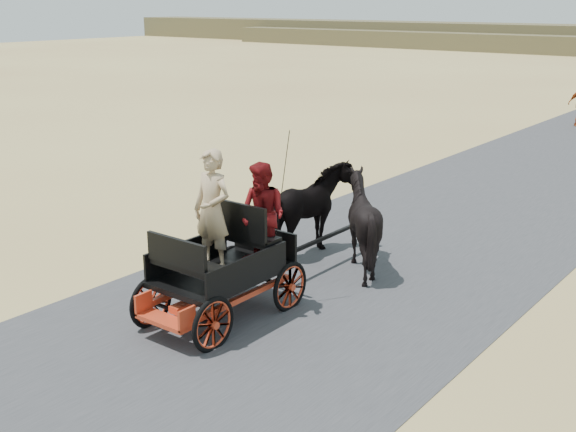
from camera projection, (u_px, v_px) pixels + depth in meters
The scene contains 8 objects.
ground at pixel (281, 311), 11.05m from camera, with size 140.00×140.00×0.00m, color tan.
road at pixel (281, 310), 11.05m from camera, with size 6.00×140.00×0.01m, color #38383A.
ridge_near at pixel (405, 39), 72.34m from camera, with size 40.00×4.00×1.60m, color brown.
carriage at pixel (222, 294), 10.74m from camera, with size 1.30×2.40×0.72m, color black, non-canonical shape.
horse_left at pixel (311, 212), 13.20m from camera, with size 0.91×2.01×1.70m, color black.
horse_right at pixel (362, 223), 12.55m from camera, with size 1.37×1.54×1.70m, color black.
driver_man at pixel (212, 210), 10.54m from camera, with size 0.66×0.43×1.80m, color tan.
passenger_woman at pixel (263, 215), 10.69m from camera, with size 0.77×0.60×1.58m, color #660C0F.
Camera 1 is at (6.31, -7.97, 4.56)m, focal length 45.00 mm.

